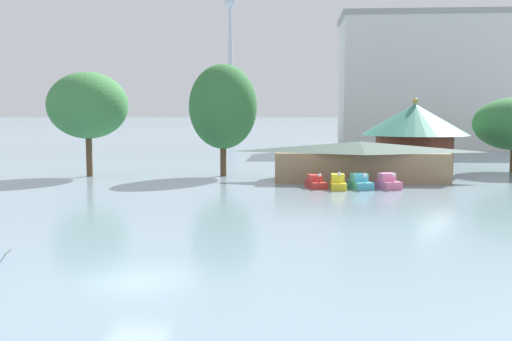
# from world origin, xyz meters

# --- Properties ---
(ground_plane) EXTENTS (2000.00, 2000.00, 0.00)m
(ground_plane) POSITION_xyz_m (0.00, 0.00, 0.00)
(ground_plane) COLOR gray
(pedal_boat_red) EXTENTS (2.07, 3.07, 1.45)m
(pedal_boat_red) POSITION_xyz_m (8.56, 30.74, 0.48)
(pedal_boat_red) COLOR red
(pedal_boat_red) RESTS_ON ground
(pedal_boat_yellow) EXTENTS (1.41, 2.63, 1.70)m
(pedal_boat_yellow) POSITION_xyz_m (10.55, 29.79, 0.54)
(pedal_boat_yellow) COLOR yellow
(pedal_boat_yellow) RESTS_ON ground
(pedal_boat_cyan) EXTENTS (2.27, 3.14, 1.50)m
(pedal_boat_cyan) POSITION_xyz_m (12.63, 30.34, 0.55)
(pedal_boat_cyan) COLOR #4CB7CC
(pedal_boat_cyan) RESTS_ON ground
(pedal_boat_pink) EXTENTS (2.33, 2.81, 1.52)m
(pedal_boat_pink) POSITION_xyz_m (15.20, 30.44, 0.56)
(pedal_boat_pink) COLOR pink
(pedal_boat_pink) RESTS_ON ground
(boathouse) EXTENTS (18.65, 6.88, 4.08)m
(boathouse) POSITION_xyz_m (13.25, 36.53, 2.13)
(boathouse) COLOR #9E7F5B
(boathouse) RESTS_ON ground
(green_roof_pavilion) EXTENTS (12.41, 12.41, 8.74)m
(green_roof_pavilion) POSITION_xyz_m (20.50, 44.98, 4.69)
(green_roof_pavilion) COLOR brown
(green_roof_pavilion) RESTS_ON ground
(shoreline_tree_tall_left) EXTENTS (8.74, 8.74, 11.46)m
(shoreline_tree_tall_left) POSITION_xyz_m (-16.10, 38.87, 7.80)
(shoreline_tree_tall_left) COLOR brown
(shoreline_tree_tall_left) RESTS_ON ground
(shoreline_tree_mid) EXTENTS (7.49, 7.49, 12.34)m
(shoreline_tree_mid) POSITION_xyz_m (-1.34, 40.11, 7.67)
(shoreline_tree_mid) COLOR brown
(shoreline_tree_mid) RESTS_ON ground
(background_building_block) EXTENTS (40.56, 15.56, 26.00)m
(background_building_block) POSITION_xyz_m (35.63, 92.59, 13.02)
(background_building_block) COLOR silver
(background_building_block) RESTS_ON ground
(distant_broadcast_tower) EXTENTS (7.67, 7.67, 156.26)m
(distant_broadcast_tower) POSITION_xyz_m (-37.30, 372.46, 62.79)
(distant_broadcast_tower) COLOR #B7BCC6
(distant_broadcast_tower) RESTS_ON ground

